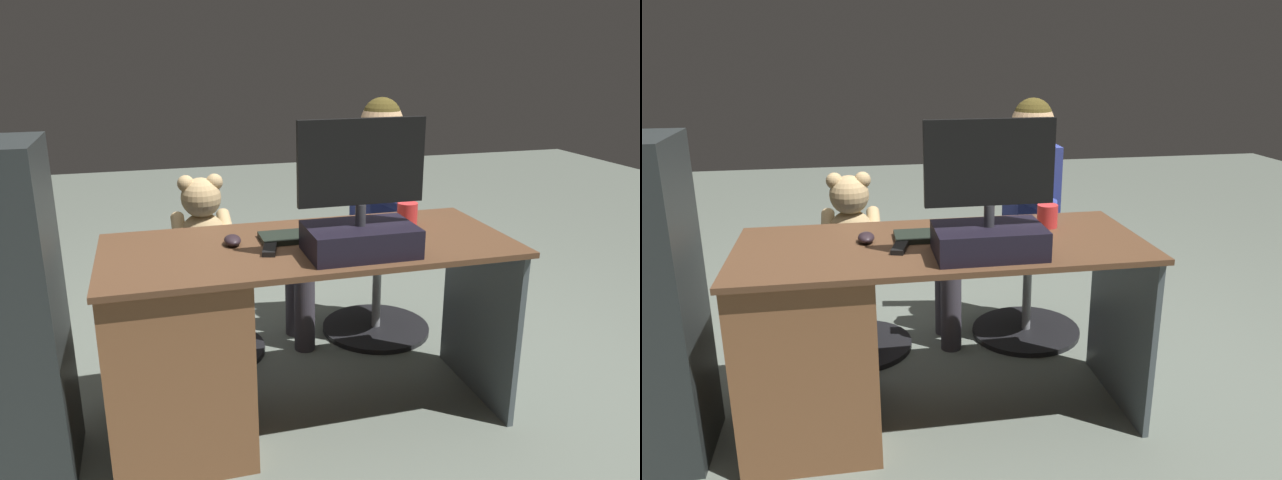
% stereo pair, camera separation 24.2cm
% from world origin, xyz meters
% --- Properties ---
extents(ground_plane, '(10.00, 10.00, 0.00)m').
position_xyz_m(ground_plane, '(0.00, 0.00, 0.00)').
color(ground_plane, slate).
extents(desk, '(1.48, 0.64, 0.72)m').
position_xyz_m(desk, '(0.40, 0.33, 0.38)').
color(desk, brown).
rests_on(desk, ground_plane).
extents(monitor, '(0.44, 0.24, 0.46)m').
position_xyz_m(monitor, '(-0.14, 0.49, 0.84)').
color(monitor, black).
rests_on(monitor, desk).
extents(keyboard, '(0.42, 0.14, 0.02)m').
position_xyz_m(keyboard, '(-0.04, 0.27, 0.73)').
color(keyboard, black).
rests_on(keyboard, desk).
extents(computer_mouse, '(0.06, 0.10, 0.04)m').
position_xyz_m(computer_mouse, '(0.27, 0.28, 0.73)').
color(computer_mouse, black).
rests_on(computer_mouse, desk).
extents(cup, '(0.08, 0.08, 0.09)m').
position_xyz_m(cup, '(-0.44, 0.20, 0.76)').
color(cup, red).
rests_on(cup, desk).
extents(tv_remote, '(0.08, 0.16, 0.02)m').
position_xyz_m(tv_remote, '(0.15, 0.37, 0.73)').
color(tv_remote, black).
rests_on(tv_remote, desk).
extents(notebook_binder, '(0.28, 0.34, 0.02)m').
position_xyz_m(notebook_binder, '(-0.14, 0.37, 0.73)').
color(notebook_binder, beige).
rests_on(notebook_binder, desk).
extents(office_chair_teddy, '(0.52, 0.52, 0.47)m').
position_xyz_m(office_chair_teddy, '(0.33, -0.30, 0.26)').
color(office_chair_teddy, black).
rests_on(office_chair_teddy, ground_plane).
extents(teddy_bear, '(0.27, 0.27, 0.39)m').
position_xyz_m(teddy_bear, '(0.33, -0.31, 0.65)').
color(teddy_bear, tan).
rests_on(teddy_bear, office_chair_teddy).
extents(visitor_chair, '(0.54, 0.54, 0.47)m').
position_xyz_m(visitor_chair, '(-0.52, -0.31, 0.26)').
color(visitor_chair, black).
rests_on(visitor_chair, ground_plane).
extents(person, '(0.56, 0.48, 1.17)m').
position_xyz_m(person, '(-0.43, -0.31, 0.70)').
color(person, '#313F91').
rests_on(person, ground_plane).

